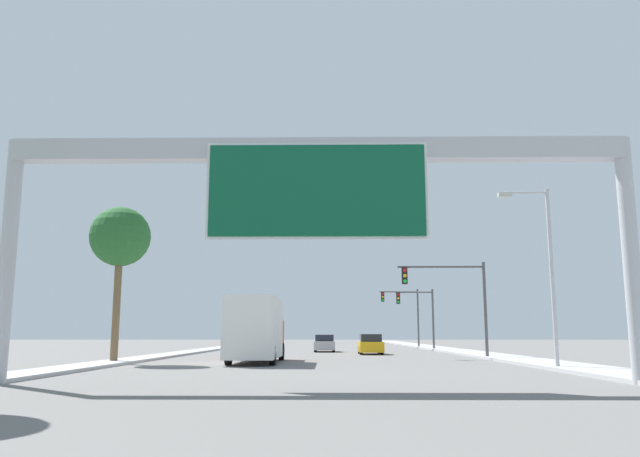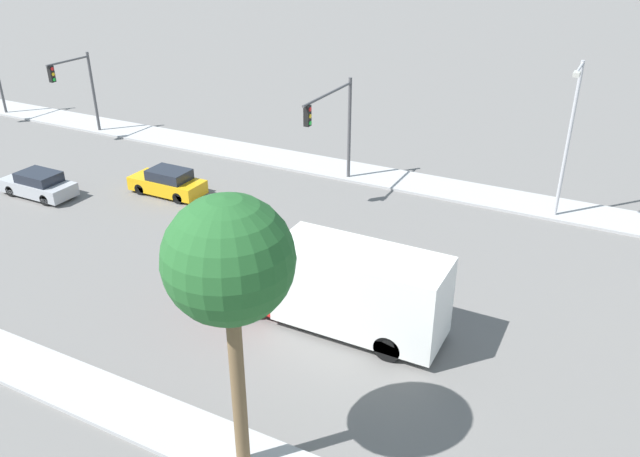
{
  "view_description": "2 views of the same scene",
  "coord_description": "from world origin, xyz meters",
  "px_view_note": "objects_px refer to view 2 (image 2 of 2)",
  "views": [
    {
      "loc": [
        0.37,
        -1.74,
        1.57
      ],
      "look_at": [
        0.0,
        24.63,
        6.0
      ],
      "focal_mm": 35.0,
      "sensor_mm": 36.0,
      "label": 1
    },
    {
      "loc": [
        -21.35,
        23.59,
        13.96
      ],
      "look_at": [
        -0.89,
        34.15,
        2.48
      ],
      "focal_mm": 35.0,
      "sensor_mm": 36.0,
      "label": 2
    }
  ],
  "objects_px": {
    "traffic_light_near_intersection": "(335,119)",
    "palm_tree_background": "(229,263)",
    "truck_box_primary": "(340,287)",
    "street_lamp_right": "(570,131)",
    "traffic_light_mid_block": "(79,83)",
    "car_far_center": "(39,185)",
    "car_mid_right": "(168,183)"
  },
  "relations": [
    {
      "from": "car_far_center",
      "to": "traffic_light_mid_block",
      "type": "height_order",
      "value": "traffic_light_mid_block"
    },
    {
      "from": "car_mid_right",
      "to": "truck_box_primary",
      "type": "distance_m",
      "value": 15.72
    },
    {
      "from": "car_mid_right",
      "to": "truck_box_primary",
      "type": "height_order",
      "value": "truck_box_primary"
    },
    {
      "from": "traffic_light_mid_block",
      "to": "palm_tree_background",
      "type": "bearing_deg",
      "value": -126.93
    },
    {
      "from": "palm_tree_background",
      "to": "street_lamp_right",
      "type": "bearing_deg",
      "value": -13.96
    },
    {
      "from": "car_far_center",
      "to": "truck_box_primary",
      "type": "height_order",
      "value": "truck_box_primary"
    },
    {
      "from": "truck_box_primary",
      "to": "street_lamp_right",
      "type": "bearing_deg",
      "value": -23.1
    },
    {
      "from": "truck_box_primary",
      "to": "traffic_light_mid_block",
      "type": "distance_m",
      "value": 28.98
    },
    {
      "from": "car_mid_right",
      "to": "street_lamp_right",
      "type": "height_order",
      "value": "street_lamp_right"
    },
    {
      "from": "street_lamp_right",
      "to": "traffic_light_mid_block",
      "type": "bearing_deg",
      "value": 91.78
    },
    {
      "from": "car_far_center",
      "to": "traffic_light_near_intersection",
      "type": "height_order",
      "value": "traffic_light_near_intersection"
    },
    {
      "from": "traffic_light_mid_block",
      "to": "street_lamp_right",
      "type": "relative_size",
      "value": 0.71
    },
    {
      "from": "truck_box_primary",
      "to": "traffic_light_near_intersection",
      "type": "xyz_separation_m",
      "value": [
        11.91,
        6.02,
        2.45
      ]
    },
    {
      "from": "palm_tree_background",
      "to": "traffic_light_near_intersection",
      "type": "bearing_deg",
      "value": 18.83
    },
    {
      "from": "car_mid_right",
      "to": "traffic_light_near_intersection",
      "type": "relative_size",
      "value": 0.72
    },
    {
      "from": "car_mid_right",
      "to": "traffic_light_near_intersection",
      "type": "bearing_deg",
      "value": -58.51
    },
    {
      "from": "traffic_light_near_intersection",
      "to": "palm_tree_background",
      "type": "xyz_separation_m",
      "value": [
        -19.32,
        -6.59,
        2.45
      ]
    },
    {
      "from": "traffic_light_mid_block",
      "to": "car_far_center",
      "type": "bearing_deg",
      "value": -147.68
    },
    {
      "from": "car_mid_right",
      "to": "traffic_light_mid_block",
      "type": "bearing_deg",
      "value": 65.05
    },
    {
      "from": "palm_tree_background",
      "to": "car_mid_right",
      "type": "bearing_deg",
      "value": 45.38
    },
    {
      "from": "car_mid_right",
      "to": "street_lamp_right",
      "type": "relative_size",
      "value": 0.54
    },
    {
      "from": "car_mid_right",
      "to": "palm_tree_background",
      "type": "xyz_separation_m",
      "value": [
        -14.41,
        -14.61,
        5.92
      ]
    },
    {
      "from": "car_mid_right",
      "to": "palm_tree_background",
      "type": "bearing_deg",
      "value": -134.62
    },
    {
      "from": "car_mid_right",
      "to": "truck_box_primary",
      "type": "bearing_deg",
      "value": -116.5
    },
    {
      "from": "car_far_center",
      "to": "traffic_light_mid_block",
      "type": "relative_size",
      "value": 0.77
    },
    {
      "from": "car_mid_right",
      "to": "traffic_light_near_intersection",
      "type": "height_order",
      "value": "traffic_light_near_intersection"
    },
    {
      "from": "truck_box_primary",
      "to": "traffic_light_mid_block",
      "type": "bearing_deg",
      "value": 64.21
    },
    {
      "from": "car_far_center",
      "to": "traffic_light_mid_block",
      "type": "distance_m",
      "value": 11.19
    },
    {
      "from": "truck_box_primary",
      "to": "palm_tree_background",
      "type": "height_order",
      "value": "palm_tree_background"
    },
    {
      "from": "car_far_center",
      "to": "palm_tree_background",
      "type": "distance_m",
      "value": 24.27
    },
    {
      "from": "truck_box_primary",
      "to": "traffic_light_near_intersection",
      "type": "bearing_deg",
      "value": 26.82
    },
    {
      "from": "truck_box_primary",
      "to": "street_lamp_right",
      "type": "xyz_separation_m",
      "value": [
        13.57,
        -5.79,
        3.04
      ]
    }
  ]
}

